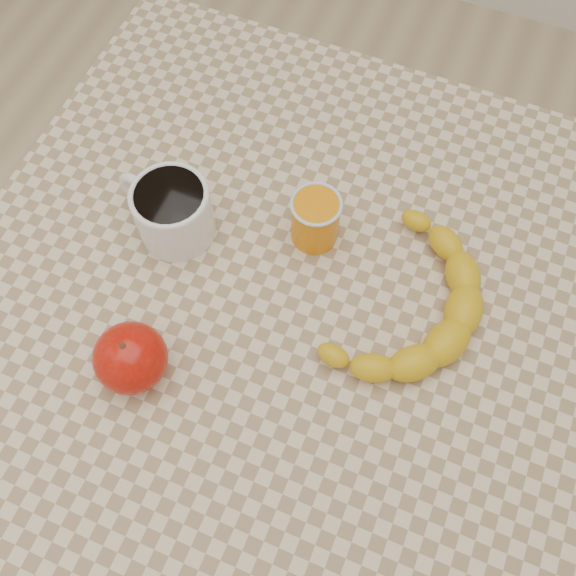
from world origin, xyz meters
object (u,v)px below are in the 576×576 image
at_px(apple, 131,358).
at_px(banana, 407,304).
at_px(coffee_mug, 171,210).
at_px(table, 288,323).
at_px(orange_juice_glass, 315,219).

xyz_separation_m(apple, banana, (0.26, 0.18, -0.02)).
relative_size(coffee_mug, banana, 0.43).
xyz_separation_m(table, banana, (0.13, 0.03, 0.11)).
relative_size(table, banana, 2.49).
height_order(orange_juice_glass, banana, orange_juice_glass).
xyz_separation_m(orange_juice_glass, banana, (0.14, -0.06, -0.02)).
bearing_deg(apple, orange_juice_glass, 63.37).
bearing_deg(coffee_mug, table, -11.24).
bearing_deg(table, apple, -129.07).
bearing_deg(banana, orange_juice_glass, 176.10).
bearing_deg(banana, table, -147.61).
xyz_separation_m(table, apple, (-0.12, -0.15, 0.12)).
xyz_separation_m(table, coffee_mug, (-0.16, 0.03, 0.13)).
xyz_separation_m(coffee_mug, orange_juice_glass, (0.16, 0.06, -0.01)).
xyz_separation_m(coffee_mug, banana, (0.30, -0.00, -0.02)).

